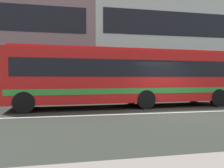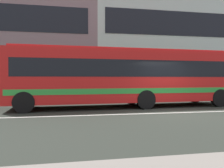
# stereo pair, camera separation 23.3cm
# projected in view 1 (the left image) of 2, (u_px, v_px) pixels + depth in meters

# --- Properties ---
(ground_plane) EXTENTS (160.00, 160.00, 0.00)m
(ground_plane) POSITION_uv_depth(u_px,v_px,m) (177.00, 113.00, 10.68)
(ground_plane) COLOR #2E342C
(lane_centre_line) EXTENTS (60.00, 0.16, 0.01)m
(lane_centre_line) POSITION_uv_depth(u_px,v_px,m) (177.00, 112.00, 10.68)
(lane_centre_line) COLOR silver
(lane_centre_line) RESTS_ON ground_plane
(hedge_row_far) EXTENTS (21.89, 1.10, 1.18)m
(hedge_row_far) POSITION_uv_depth(u_px,v_px,m) (116.00, 92.00, 16.92)
(hedge_row_far) COLOR #306F33
(hedge_row_far) RESTS_ON ground_plane
(apartment_block_right) EXTENTS (18.13, 9.39, 12.51)m
(apartment_block_right) POSITION_uv_depth(u_px,v_px,m) (163.00, 41.00, 28.10)
(apartment_block_right) COLOR silver
(apartment_block_right) RESTS_ON ground_plane
(transit_bus) EXTENTS (12.62, 3.21, 3.22)m
(transit_bus) POSITION_uv_depth(u_px,v_px,m) (125.00, 76.00, 12.86)
(transit_bus) COLOR red
(transit_bus) RESTS_ON ground_plane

